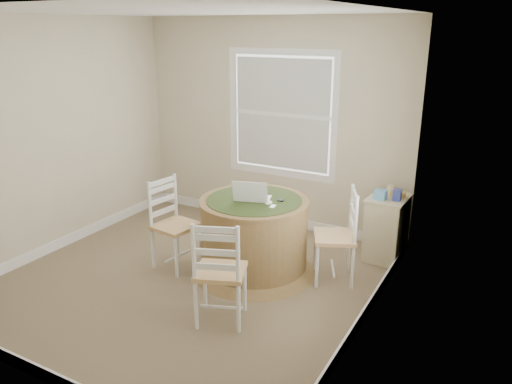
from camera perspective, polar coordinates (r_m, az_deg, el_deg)
The scene contains 14 objects.
room at distance 4.82m, azimuth -5.34°, elevation 4.24°, with size 3.64×3.64×2.64m.
round_table at distance 5.19m, azimuth -0.21°, elevation -4.70°, with size 1.30×1.30×0.81m.
chair_left at distance 5.34m, azimuth -9.16°, elevation -3.81°, with size 0.42×0.40×0.95m, color white, non-canonical shape.
chair_near at distance 4.35m, azimuth -4.08°, elevation -8.99°, with size 0.42×0.40×0.95m, color white, non-canonical shape.
chair_right at distance 5.07m, azimuth 8.96°, elevation -5.04°, with size 0.42×0.40×0.95m, color white, non-canonical shape.
laptop at distance 5.04m, azimuth -0.43°, elevation -0.56°, with size 0.42×0.40×0.24m.
mouse at distance 4.94m, azimuth 1.45°, elevation -1.25°, with size 0.06×0.10×0.03m, color white.
phone at distance 4.86m, azimuth 1.93°, elevation -1.71°, with size 0.04×0.09×0.02m, color #B7BABF.
keys at distance 5.02m, azimuth 2.83°, elevation -1.02°, with size 0.06×0.05×0.03m, color black.
corner_chest at distance 5.72m, azimuth 14.67°, elevation -3.93°, with size 0.42×0.56×0.72m.
tissue_box at distance 5.49m, azimuth 14.10°, elevation -0.27°, with size 0.12×0.12×0.10m, color #63AAE3.
box_yellow at distance 5.61m, azimuth 15.85°, elevation -0.23°, with size 0.15×0.10×0.06m, color gold.
box_blue at distance 5.49m, azimuth 15.78°, elevation -0.31°, with size 0.08×0.08×0.12m, color #3743A5.
cup_cream at distance 5.73m, azimuth 15.10°, elevation 0.37°, with size 0.07×0.07×0.09m, color beige.
Camera 1 is at (2.80, -3.70, 2.47)m, focal length 35.00 mm.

